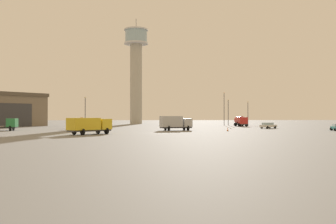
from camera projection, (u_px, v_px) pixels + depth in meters
name	position (u px, v px, depth m)	size (l,w,h in m)	color
ground_plane	(161.00, 133.00, 61.93)	(400.00, 400.00, 0.00)	slate
control_tower	(136.00, 65.00, 135.52)	(8.97, 8.97, 39.66)	#B2AD9E
airplane_blue	(87.00, 124.00, 78.62)	(9.00, 7.03, 2.66)	#2847A8
truck_fuel_tanker_red	(241.00, 121.00, 103.20)	(3.04, 6.24, 2.84)	#38383D
truck_box_yellow	(89.00, 125.00, 57.34)	(6.90, 6.66, 2.63)	#38383D
truck_box_silver	(175.00, 122.00, 72.83)	(6.65, 4.20, 2.92)	#38383D
truck_flatbed_green	(6.00, 125.00, 72.08)	(6.24, 3.41, 2.45)	#38383D
car_white	(268.00, 125.00, 85.01)	(4.66, 3.85, 1.37)	white
light_post_west	(224.00, 106.00, 112.33)	(0.44, 0.44, 10.38)	#38383D
light_post_east	(228.00, 110.00, 113.22)	(0.44, 0.44, 8.18)	#38383D
light_post_north	(85.00, 109.00, 100.71)	(0.44, 0.44, 8.38)	#38383D
light_post_centre	(248.00, 111.00, 119.03)	(0.44, 0.44, 7.83)	#38383D
traffic_cone_near_left	(228.00, 129.00, 70.43)	(0.36, 0.36, 0.72)	black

